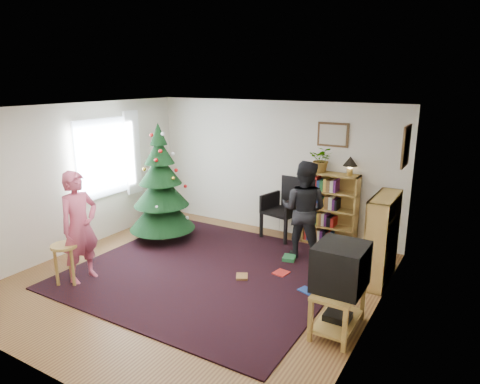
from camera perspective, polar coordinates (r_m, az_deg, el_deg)
The scene contains 23 objects.
floor at distance 6.53m, azimuth -5.74°, elevation -11.43°, with size 5.00×5.00×0.00m, color brown.
ceiling at distance 5.87m, azimuth -6.38°, elevation 11.02°, with size 5.00×5.00×0.00m, color white.
wall_back at distance 8.17m, azimuth 4.40°, elevation 3.30°, with size 5.00×0.02×2.50m, color silver.
wall_front at distance 4.45m, azimuth -25.69°, elevation -8.31°, with size 5.00×0.02×2.50m, color silver.
wall_left at distance 7.79m, azimuth -21.04°, elevation 1.77°, with size 0.02×5.00×2.50m, color silver.
wall_right at distance 5.07m, azimuth 17.44°, elevation -4.67°, with size 0.02×5.00×2.50m, color silver.
rug at distance 6.75m, azimuth -4.22°, elevation -10.40°, with size 3.80×3.60×0.02m, color black.
window_pane at distance 8.10m, azimuth -17.78°, elevation 4.33°, with size 0.04×1.20×1.40m, color silver.
curtain at distance 8.55m, azimuth -14.12°, elevation 5.12°, with size 0.06×0.35×1.60m, color white.
picture_back at distance 7.60m, azimuth 12.29°, elevation 7.48°, with size 0.55×0.03×0.42m.
picture_right at distance 6.59m, azimuth 21.28°, elevation 5.71°, with size 0.03×0.50×0.60m.
christmas_tree at distance 7.81m, azimuth -10.48°, elevation -0.12°, with size 1.18×1.18×2.15m.
bookshelf_back at distance 7.72m, azimuth 11.95°, elevation -2.16°, with size 0.95×0.30×1.30m.
bookshelf_right at distance 6.52m, azimuth 18.39°, elevation -5.86°, with size 0.30×0.95×1.30m.
tv_stand at distance 5.30m, azimuth 12.97°, elevation -14.52°, with size 0.45×0.82×0.55m.
crt_tv at distance 5.08m, azimuth 13.27°, elevation -9.64°, with size 0.56×0.61×0.53m.
armchair at distance 8.02m, azimuth 6.10°, elevation -1.66°, with size 0.73×0.74×1.13m.
stool at distance 6.62m, azimuth -22.29°, elevation -7.62°, with size 0.37×0.37×0.62m.
person_standing at distance 6.57m, azimuth -20.60°, elevation -4.40°, with size 0.60×0.39×1.65m, color #C14D68.
person_by_chair at distance 7.07m, azimuth 8.48°, elevation -2.34°, with size 0.79×0.62×1.63m, color black.
potted_plant at distance 7.58m, azimuth 10.87°, elevation 4.30°, with size 0.41×0.35×0.45m, color gray.
table_lamp at distance 7.43m, azimuth 14.49°, elevation 3.82°, with size 0.24×0.24×0.33m.
floor_clutter at distance 6.57m, azimuth 6.38°, elevation -10.88°, with size 1.24×1.15×0.08m.
Camera 1 is at (3.50, -4.69, 2.89)m, focal length 32.00 mm.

